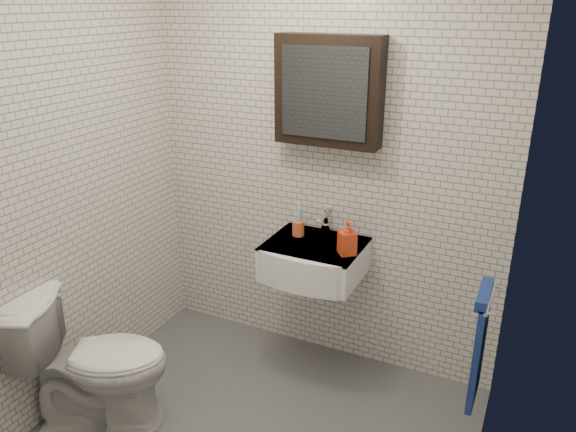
{
  "coord_description": "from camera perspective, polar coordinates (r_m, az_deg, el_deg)",
  "views": [
    {
      "loc": [
        1.19,
        -1.97,
        2.18
      ],
      "look_at": [
        0.03,
        0.45,
        1.13
      ],
      "focal_mm": 35.0,
      "sensor_mm": 36.0,
      "label": 1
    }
  ],
  "objects": [
    {
      "name": "towel_rail",
      "position": [
        2.75,
        18.92,
        -11.99
      ],
      "size": [
        0.09,
        0.3,
        0.58
      ],
      "color": "silver",
      "rests_on": "room_shell"
    },
    {
      "name": "faucet",
      "position": [
        3.36,
        3.82,
        -0.74
      ],
      "size": [
        0.06,
        0.2,
        0.15
      ],
      "color": "silver",
      "rests_on": "washbasin"
    },
    {
      "name": "room_shell",
      "position": [
        2.41,
        -5.3,
        4.04
      ],
      "size": [
        2.22,
        2.02,
        2.51
      ],
      "color": "silver",
      "rests_on": "ground"
    },
    {
      "name": "mirror_cabinet",
      "position": [
        3.15,
        4.15,
        12.53
      ],
      "size": [
        0.6,
        0.15,
        0.6
      ],
      "color": "black",
      "rests_on": "room_shell"
    },
    {
      "name": "soap_bottle",
      "position": [
        3.1,
        6.05,
        -2.18
      ],
      "size": [
        0.13,
        0.13,
        0.2
      ],
      "primitive_type": "imported",
      "rotation": [
        0.0,
        0.0,
        0.67
      ],
      "color": "#FC511A",
      "rests_on": "washbasin"
    },
    {
      "name": "toothbrush_cup",
      "position": [
        3.34,
        1.05,
        -1.18
      ],
      "size": [
        0.09,
        0.09,
        0.2
      ],
      "rotation": [
        0.0,
        0.0,
        0.37
      ],
      "color": "#CA5B32",
      "rests_on": "washbasin"
    },
    {
      "name": "washbasin",
      "position": [
        3.26,
        2.45,
        -4.54
      ],
      "size": [
        0.55,
        0.5,
        0.2
      ],
      "color": "white",
      "rests_on": "room_shell"
    },
    {
      "name": "toilet",
      "position": [
        3.23,
        -19.0,
        -13.76
      ],
      "size": [
        0.87,
        0.71,
        0.77
      ],
      "primitive_type": "imported",
      "rotation": [
        0.0,
        0.0,
        2.0
      ],
      "color": "white",
      "rests_on": "ground"
    }
  ]
}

